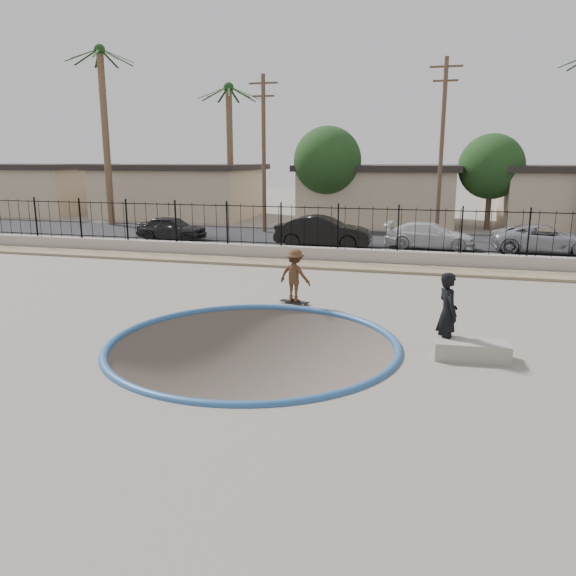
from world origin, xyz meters
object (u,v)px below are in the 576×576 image
Objects in this scene: skater at (295,278)px; skateboard at (295,302)px; car_a at (172,228)px; concrete_ledge at (471,350)px; car_b at (323,232)px; videographer at (447,313)px; car_c at (430,236)px; car_d at (545,239)px.

skater is 1.69× the size of skateboard.
car_a is (-9.81, 11.46, -0.12)m from skater.
car_b is at bearing 113.52° from concrete_ledge.
skateboard is at bearing 29.73° from videographer.
concrete_ledge reaches higher than skateboard.
car_b is at bearing 106.46° from skateboard.
videographer is 15.47m from car_b.
concrete_ledge is at bearing 160.47° from skater.
skater is at bearing 99.80° from skateboard.
skateboard is 0.22× the size of car_c.
skateboard is at bearing -139.26° from car_a.
videographer is 0.96m from concrete_ledge.
videographer reaches higher than car_c.
car_d is (10.30, 1.02, -0.11)m from car_b.
car_d is at bearing -86.72° from car_b.
videographer is (4.42, -3.36, 0.87)m from skateboard.
concrete_ledge is at bearing -27.03° from skateboard.
car_c is at bearing 81.99° from skateboard.
car_a is at bearing 139.80° from skateboard.
car_a is at bearing 134.37° from concrete_ledge.
skater is 11.07m from car_b.
car_c is at bearing 94.56° from concrete_ledge.
skater reaches higher than concrete_ledge.
skateboard is (0.00, -0.00, -0.73)m from skater.
videographer reaches higher than skateboard.
car_b is at bearing 94.20° from car_d.
car_c is 0.92× the size of car_d.
skateboard is 15.09m from car_a.
skateboard is 5.62m from videographer.
concrete_ledge is at bearing -172.68° from car_c.
car_d is (3.93, 15.65, 0.49)m from concrete_ledge.
skater is at bearing 143.72° from concrete_ledge.
skateboard is 0.20× the size of car_d.
concrete_ledge is at bearing 164.42° from car_d.
car_b is (-1.39, 10.98, 0.01)m from skater.
skater is 0.34× the size of car_b.
car_d is (5.18, 0.00, 0.02)m from car_c.
skater is 0.37× the size of car_c.
car_a is 0.80× the size of car_b.
car_c is (5.12, 1.02, -0.14)m from car_b.
car_d is at bearing 62.65° from skateboard.
car_b is 5.22m from car_c.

